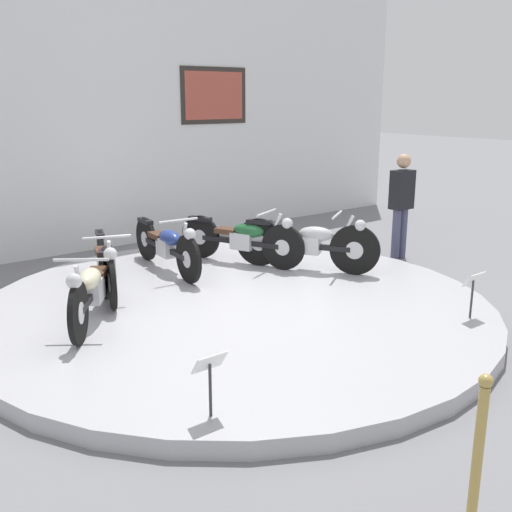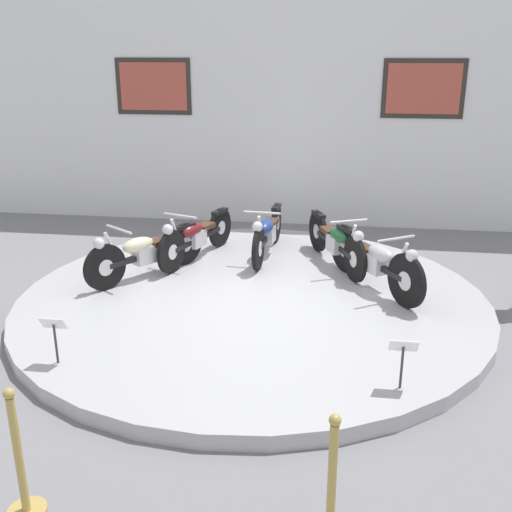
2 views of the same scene
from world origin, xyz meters
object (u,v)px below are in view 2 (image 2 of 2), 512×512
info_placard_front_left (54,330)px  stanchion_post_left_of_entry (21,473)px  motorcycle_silver (376,260)px  info_placard_front_centre (403,352)px  motorcycle_maroon (196,235)px  stanchion_post_right_of_entry (331,504)px  motorcycle_blue (267,232)px  motorcycle_cream (144,251)px  motorcycle_green (337,241)px

info_placard_front_left → stanchion_post_left_of_entry: (0.61, -1.81, -0.19)m
motorcycle_silver → info_placard_front_left: motorcycle_silver is taller
info_placard_front_centre → motorcycle_maroon: bearing=129.9°
stanchion_post_right_of_entry → motorcycle_silver: bearing=83.6°
motorcycle_maroon → stanchion_post_right_of_entry: 5.49m
motorcycle_blue → info_placard_front_left: 3.95m
motorcycle_cream → motorcycle_maroon: size_ratio=0.87×
stanchion_post_right_of_entry → motorcycle_blue: bearing=101.3°
motorcycle_silver → info_placard_front_left: (-3.23, -2.44, -0.03)m
motorcycle_blue → stanchion_post_right_of_entry: (1.08, -5.39, -0.20)m
motorcycle_cream → stanchion_post_left_of_entry: size_ratio=1.60×
motorcycle_blue → motorcycle_green: motorcycle_green is taller
stanchion_post_left_of_entry → info_placard_front_centre: bearing=33.3°
motorcycle_blue → stanchion_post_right_of_entry: size_ratio=1.92×
motorcycle_maroon → info_placard_front_centre: bearing=-50.1°
motorcycle_maroon → stanchion_post_left_of_entry: 5.06m
info_placard_front_left → stanchion_post_right_of_entry: stanchion_post_right_of_entry is taller
motorcycle_silver → stanchion_post_right_of_entry: (-0.47, -4.25, -0.22)m
motorcycle_cream → motorcycle_green: size_ratio=0.89×
motorcycle_silver → stanchion_post_right_of_entry: bearing=-96.4°
motorcycle_silver → stanchion_post_left_of_entry: (-2.63, -4.25, -0.22)m
motorcycle_green → info_placard_front_left: bearing=-129.9°
motorcycle_silver → stanchion_post_left_of_entry: 5.00m
motorcycle_maroon → stanchion_post_right_of_entry: size_ratio=1.83×
motorcycle_blue → stanchion_post_left_of_entry: stanchion_post_left_of_entry is taller
motorcycle_maroon → info_placard_front_left: motorcycle_maroon is taller
motorcycle_cream → info_placard_front_centre: size_ratio=3.20×
motorcycle_maroon → info_placard_front_centre: size_ratio=3.66×
stanchion_post_right_of_entry → motorcycle_green: bearing=90.4°
motorcycle_blue → motorcycle_silver: (1.55, -1.14, 0.02)m
motorcycle_cream → motorcycle_green: (2.59, 0.82, 0.01)m
motorcycle_green → motorcycle_silver: bearing=-57.8°
motorcycle_blue → info_placard_front_centre: motorcycle_blue is taller
motorcycle_green → stanchion_post_left_of_entry: bearing=-112.6°
motorcycle_green → info_placard_front_left: (-2.72, -3.25, -0.02)m
motorcycle_silver → info_placard_front_centre: motorcycle_silver is taller
stanchion_post_left_of_entry → motorcycle_cream: bearing=96.4°
info_placard_front_centre → stanchion_post_left_of_entry: bearing=-146.7°
motorcycle_green → stanchion_post_right_of_entry: size_ratio=1.79×
motorcycle_cream → info_placard_front_left: bearing=-93.0°
motorcycle_blue → motorcycle_silver: 1.93m
stanchion_post_left_of_entry → info_placard_front_left: bearing=108.5°
stanchion_post_right_of_entry → motorcycle_maroon: bearing=112.6°
info_placard_front_left → info_placard_front_centre: (3.36, 0.00, 0.00)m
motorcycle_silver → stanchion_post_right_of_entry: size_ratio=1.69×
motorcycle_cream → motorcycle_green: 2.72m
info_placard_front_left → stanchion_post_right_of_entry: (2.76, -1.81, -0.19)m
motorcycle_blue → info_placard_front_centre: 3.95m
stanchion_post_left_of_entry → stanchion_post_right_of_entry: bearing=0.0°
motorcycle_green → stanchion_post_left_of_entry: stanchion_post_left_of_entry is taller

